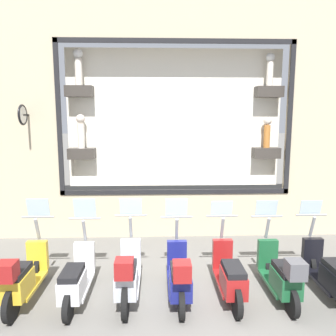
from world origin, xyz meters
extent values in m
plane|color=#66635E|center=(0.00, 0.00, 0.00)|extent=(120.00, 120.00, 0.00)
cube|color=tan|center=(3.60, 0.00, 0.58)|extent=(0.40, 5.94, 1.16)
cube|color=black|center=(3.39, 0.00, 4.97)|extent=(0.04, 5.94, 0.12)
cube|color=black|center=(3.39, 0.00, 1.22)|extent=(0.04, 5.94, 0.12)
cube|color=black|center=(3.39, -2.91, 3.10)|extent=(0.04, 0.12, 3.88)
cube|color=black|center=(3.39, 2.91, 3.10)|extent=(0.04, 0.12, 3.88)
cube|color=white|center=(3.95, 0.00, 3.10)|extent=(0.04, 5.70, 3.64)
cube|color=#38332D|center=(3.73, -2.45, 3.79)|extent=(0.36, 0.69, 0.28)
cylinder|color=silver|center=(3.73, -2.45, 4.24)|extent=(0.17, 0.17, 0.62)
sphere|color=white|center=(3.73, -2.45, 4.66)|extent=(0.22, 0.22, 0.22)
cube|color=#38332D|center=(3.73, 2.45, 3.79)|extent=(0.36, 0.69, 0.28)
cylinder|color=silver|center=(3.73, 2.45, 4.27)|extent=(0.19, 0.19, 0.67)
sphere|color=white|center=(3.73, 2.45, 4.73)|extent=(0.24, 0.24, 0.24)
cube|color=#38332D|center=(3.73, -2.45, 2.19)|extent=(0.36, 0.69, 0.28)
cylinder|color=#B26B2D|center=(3.73, -2.45, 2.63)|extent=(0.17, 0.17, 0.60)
sphere|color=beige|center=(3.73, -2.45, 3.04)|extent=(0.22, 0.22, 0.22)
cube|color=#38332D|center=(3.73, 2.45, 2.19)|extent=(0.36, 0.69, 0.28)
cylinder|color=silver|center=(3.73, 2.45, 2.66)|extent=(0.18, 0.18, 0.65)
sphere|color=beige|center=(3.73, 2.45, 3.10)|extent=(0.23, 0.23, 0.23)
cylinder|color=black|center=(3.23, 3.66, 3.19)|extent=(0.35, 0.05, 0.05)
torus|color=black|center=(3.05, 3.66, 3.19)|extent=(0.50, 0.05, 0.50)
cylinder|color=white|center=(3.05, 3.66, 3.19)|extent=(0.41, 0.03, 0.41)
cylinder|color=black|center=(1.12, -2.53, 0.25)|extent=(0.50, 0.09, 0.50)
cube|color=black|center=(0.47, -2.53, 0.24)|extent=(1.02, 0.38, 0.06)
cube|color=black|center=(1.01, -2.53, 0.55)|extent=(0.12, 0.37, 0.56)
cylinder|color=gray|center=(1.08, -2.53, 1.04)|extent=(0.20, 0.06, 0.45)
cylinder|color=gray|center=(1.15, -2.53, 1.25)|extent=(0.04, 0.61, 0.04)
cube|color=silver|center=(1.19, -2.53, 1.40)|extent=(0.08, 0.42, 0.29)
cylinder|color=black|center=(1.14, -1.65, 0.23)|extent=(0.46, 0.09, 0.46)
cylinder|color=black|center=(-0.20, -1.65, 0.23)|extent=(0.46, 0.09, 0.46)
cube|color=#19512D|center=(0.47, -1.65, 0.22)|extent=(1.02, 0.38, 0.06)
cube|color=#19512D|center=(0.10, -1.65, 0.43)|extent=(0.61, 0.35, 0.36)
cube|color=black|center=(0.10, -1.65, 0.66)|extent=(0.58, 0.31, 0.10)
cube|color=#19512D|center=(1.01, -1.65, 0.53)|extent=(0.12, 0.37, 0.56)
cylinder|color=gray|center=(1.08, -1.65, 1.02)|extent=(0.20, 0.06, 0.45)
cylinder|color=gray|center=(1.15, -1.65, 1.23)|extent=(0.04, 0.60, 0.04)
cube|color=silver|center=(1.19, -1.65, 1.39)|extent=(0.08, 0.42, 0.31)
cube|color=#4C4C51|center=(-0.24, -1.65, 0.82)|extent=(0.28, 0.28, 0.28)
cylinder|color=black|center=(1.12, -0.77, 0.24)|extent=(0.49, 0.09, 0.49)
cylinder|color=black|center=(-0.18, -0.77, 0.24)|extent=(0.49, 0.09, 0.49)
cube|color=maroon|center=(0.47, -0.77, 0.23)|extent=(1.02, 0.39, 0.06)
cube|color=maroon|center=(0.10, -0.77, 0.44)|extent=(0.61, 0.35, 0.36)
cube|color=black|center=(0.10, -0.77, 0.67)|extent=(0.58, 0.31, 0.10)
cube|color=maroon|center=(1.01, -0.77, 0.54)|extent=(0.12, 0.37, 0.56)
cylinder|color=gray|center=(1.08, -0.77, 1.04)|extent=(0.20, 0.06, 0.45)
cylinder|color=gray|center=(1.15, -0.77, 1.25)|extent=(0.04, 0.60, 0.04)
cube|color=silver|center=(1.19, -0.77, 1.40)|extent=(0.08, 0.42, 0.29)
cylinder|color=black|center=(1.13, 0.11, 0.23)|extent=(0.46, 0.09, 0.46)
cylinder|color=black|center=(-0.20, 0.11, 0.23)|extent=(0.46, 0.09, 0.46)
cube|color=navy|center=(0.47, 0.11, 0.22)|extent=(1.02, 0.39, 0.06)
cube|color=navy|center=(0.10, 0.11, 0.43)|extent=(0.61, 0.35, 0.36)
cube|color=black|center=(0.10, 0.11, 0.66)|extent=(0.58, 0.31, 0.10)
cube|color=navy|center=(1.01, 0.11, 0.53)|extent=(0.12, 0.37, 0.56)
cylinder|color=gray|center=(1.08, 0.11, 1.02)|extent=(0.20, 0.06, 0.45)
cylinder|color=gray|center=(1.15, 0.11, 1.24)|extent=(0.04, 0.61, 0.04)
cube|color=silver|center=(1.19, 0.11, 1.42)|extent=(0.09, 0.42, 0.36)
cube|color=maroon|center=(-0.24, 0.11, 0.82)|extent=(0.28, 0.28, 0.28)
cylinder|color=black|center=(1.10, 0.98, 0.28)|extent=(0.56, 0.09, 0.56)
cylinder|color=black|center=(-0.16, 0.98, 0.28)|extent=(0.56, 0.09, 0.56)
cube|color=#B7BCC6|center=(0.47, 0.98, 0.26)|extent=(1.02, 0.38, 0.06)
cube|color=#B7BCC6|center=(0.10, 0.98, 0.47)|extent=(0.61, 0.35, 0.36)
cube|color=black|center=(0.10, 0.98, 0.70)|extent=(0.58, 0.31, 0.10)
cube|color=#B7BCC6|center=(1.01, 0.98, 0.57)|extent=(0.12, 0.37, 0.56)
cylinder|color=gray|center=(1.08, 0.98, 1.07)|extent=(0.20, 0.06, 0.45)
cylinder|color=gray|center=(1.15, 0.98, 1.28)|extent=(0.04, 0.60, 0.04)
cube|color=silver|center=(1.19, 0.98, 1.45)|extent=(0.08, 0.42, 0.33)
cube|color=maroon|center=(-0.21, 0.98, 0.86)|extent=(0.28, 0.28, 0.28)
cylinder|color=black|center=(1.14, 1.86, 0.22)|extent=(0.45, 0.09, 0.45)
cylinder|color=black|center=(-0.20, 1.86, 0.22)|extent=(0.45, 0.09, 0.45)
cube|color=silver|center=(0.47, 1.86, 0.21)|extent=(1.02, 0.38, 0.06)
cube|color=silver|center=(0.10, 1.86, 0.42)|extent=(0.61, 0.35, 0.36)
cube|color=black|center=(0.10, 1.86, 0.65)|extent=(0.58, 0.31, 0.10)
cube|color=silver|center=(1.01, 1.86, 0.52)|extent=(0.12, 0.37, 0.56)
cylinder|color=gray|center=(1.08, 1.86, 1.02)|extent=(0.20, 0.06, 0.45)
cylinder|color=gray|center=(1.15, 1.86, 1.23)|extent=(0.04, 0.61, 0.04)
cube|color=silver|center=(1.19, 1.86, 1.42)|extent=(0.10, 0.42, 0.38)
cylinder|color=black|center=(1.11, 2.74, 0.26)|extent=(0.53, 0.09, 0.53)
cylinder|color=black|center=(-0.17, 2.74, 0.26)|extent=(0.53, 0.09, 0.53)
cube|color=gold|center=(0.47, 2.74, 0.25)|extent=(1.02, 0.38, 0.06)
cube|color=gold|center=(0.10, 2.74, 0.46)|extent=(0.61, 0.35, 0.36)
cube|color=black|center=(0.10, 2.74, 0.69)|extent=(0.58, 0.31, 0.10)
cube|color=gold|center=(1.01, 2.74, 0.56)|extent=(0.12, 0.37, 0.56)
cylinder|color=gray|center=(1.08, 2.74, 1.05)|extent=(0.20, 0.06, 0.45)
cylinder|color=gray|center=(1.15, 2.74, 1.27)|extent=(0.04, 0.61, 0.04)
cube|color=silver|center=(1.19, 2.74, 1.45)|extent=(0.09, 0.42, 0.35)
cube|color=maroon|center=(-0.22, 2.74, 0.85)|extent=(0.28, 0.28, 0.28)
camera|label=1|loc=(-4.91, 0.48, 3.14)|focal=35.00mm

